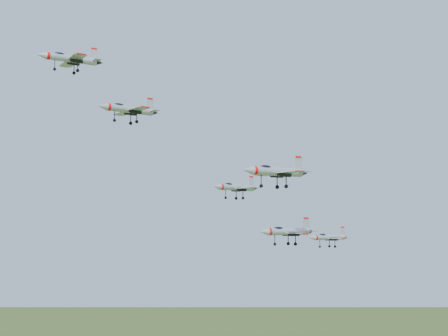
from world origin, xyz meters
TOP-DOWN VIEW (x-y plane):
  - jet_lead at (-21.30, 9.01)m, footprint 12.86×10.56m
  - jet_left_high at (-12.95, 0.30)m, footprint 12.54×10.42m
  - jet_right_high at (4.56, -20.99)m, footprint 13.46×11.07m
  - jet_left_low at (11.44, 2.55)m, footprint 11.83×9.88m
  - jet_right_low at (14.71, -10.29)m, footprint 12.53×10.28m
  - jet_trail at (32.18, -1.64)m, footprint 10.62×8.74m

SIDE VIEW (x-z plane):
  - jet_trail at x=32.18m, z-range 129.96..132.81m
  - jet_right_low at x=14.71m, z-range 131.14..134.50m
  - jet_left_low at x=11.44m, z-range 140.04..143.20m
  - jet_right_high at x=4.56m, z-range 141.08..144.69m
  - jet_left_high at x=-12.95m, z-range 153.33..156.68m
  - jet_lead at x=-21.30m, z-range 163.55..166.99m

